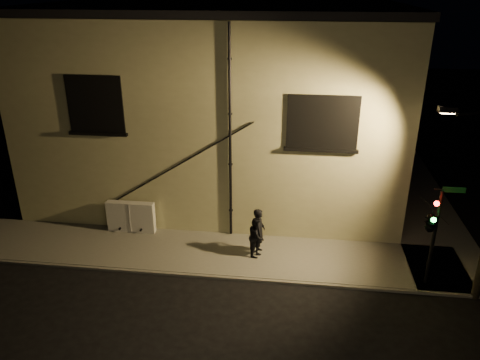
# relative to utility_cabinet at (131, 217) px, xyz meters

# --- Properties ---
(ground) EXTENTS (90.00, 90.00, 0.00)m
(ground) POSITION_rel_utility_cabinet_xyz_m (5.93, -2.70, -0.77)
(ground) COLOR black
(sidewalk) EXTENTS (21.00, 16.00, 0.12)m
(sidewalk) POSITION_rel_utility_cabinet_xyz_m (7.15, 1.69, -0.71)
(sidewalk) COLOR #616158
(sidewalk) RESTS_ON ground
(building) EXTENTS (16.20, 12.23, 8.80)m
(building) POSITION_rel_utility_cabinet_xyz_m (2.93, 6.29, 3.63)
(building) COLOR #BFBD89
(building) RESTS_ON ground
(utility_cabinet) EXTENTS (1.98, 0.33, 1.30)m
(utility_cabinet) POSITION_rel_utility_cabinet_xyz_m (0.00, 0.00, 0.00)
(utility_cabinet) COLOR beige
(utility_cabinet) RESTS_ON sidewalk
(pedestrian_a) EXTENTS (0.45, 0.68, 1.85)m
(pedestrian_a) POSITION_rel_utility_cabinet_xyz_m (5.38, -1.03, 0.27)
(pedestrian_a) COLOR black
(pedestrian_a) RESTS_ON sidewalk
(pedestrian_b) EXTENTS (0.59, 0.76, 1.54)m
(pedestrian_b) POSITION_rel_utility_cabinet_xyz_m (5.30, -1.16, 0.12)
(pedestrian_b) COLOR black
(pedestrian_b) RESTS_ON sidewalk
(traffic_signal) EXTENTS (1.35, 2.15, 3.63)m
(traffic_signal) POSITION_rel_utility_cabinet_xyz_m (11.09, -2.36, 1.80)
(traffic_signal) COLOR black
(traffic_signal) RESTS_ON sidewalk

